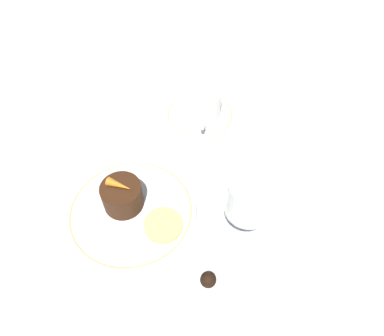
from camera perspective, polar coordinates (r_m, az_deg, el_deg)
name	(u,v)px	position (r m, az deg, el deg)	size (l,w,h in m)	color
ground_plane	(163,217)	(0.64, -4.41, -7.50)	(3.00, 3.00, 0.00)	white
dinner_plate	(132,212)	(0.64, -9.19, -6.69)	(0.22, 0.22, 0.01)	white
saucer	(200,115)	(0.78, 1.23, 8.08)	(0.15, 0.15, 0.01)	white
coffee_cup	(199,103)	(0.76, 1.01, 9.92)	(0.12, 0.09, 0.06)	white
spoon	(201,129)	(0.75, 1.37, 5.98)	(0.05, 0.11, 0.00)	silver
wine_glass	(249,200)	(0.56, 8.75, -4.84)	(0.07, 0.07, 0.13)	silver
fork	(130,309)	(0.59, -9.41, -20.38)	(0.05, 0.19, 0.01)	silver
dessert_cake	(122,196)	(0.63, -10.58, -4.19)	(0.07, 0.07, 0.05)	#381E0F
carrot_garnish	(119,185)	(0.60, -11.01, -2.58)	(0.03, 0.04, 0.01)	orange
pineapple_slice	(162,225)	(0.61, -4.66, -8.69)	(0.06, 0.06, 0.01)	#EFE075
chocolate_truffle	(208,280)	(0.58, 2.48, -16.64)	(0.02, 0.02, 0.02)	black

